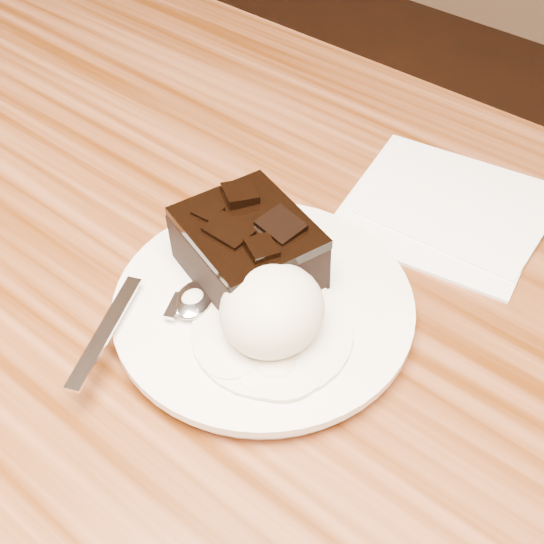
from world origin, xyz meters
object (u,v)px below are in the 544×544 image
Objects in this scene: ice_cream_scoop at (272,310)px; brownie at (248,252)px; plate at (263,308)px; spoon at (193,302)px; dining_table at (226,538)px; napkin at (444,208)px.

brownie is at bearing 145.72° from ice_cream_scoop.
ice_cream_scoop reaches higher than plate.
brownie is 0.05m from spoon.
plate reaches higher than dining_table.
dining_table is 0.42m from brownie.
brownie is 0.19m from napkin.
spoon reaches higher than plate.
brownie reaches higher than napkin.
plate is (0.03, 0.04, 0.38)m from dining_table.
brownie is at bearing 56.08° from spoon.
napkin is (0.02, 0.21, -0.04)m from ice_cream_scoop.
ice_cream_scoop is 0.47× the size of napkin.
brownie is (-0.03, 0.01, 0.03)m from plate.
ice_cream_scoop reaches higher than napkin.
napkin is at bearing 84.56° from ice_cream_scoop.
spoon is at bearing -135.14° from plate.
plate is 2.97× the size of ice_cream_scoop.
plate is 2.34× the size of brownie.
ice_cream_scoop reaches higher than spoon.
ice_cream_scoop is 0.07m from spoon.
dining_table is 7.76× the size of spoon.
plate is 0.05m from spoon.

